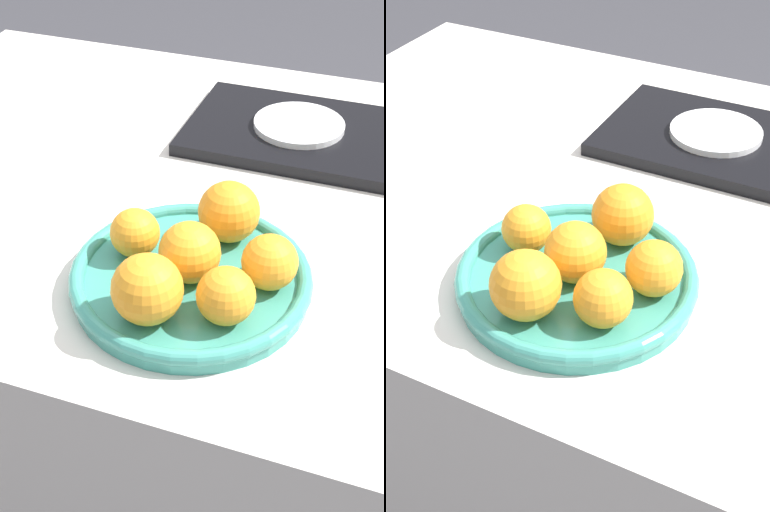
{
  "view_description": "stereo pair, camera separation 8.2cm",
  "coord_description": "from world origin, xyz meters",
  "views": [
    {
      "loc": [
        0.22,
        -0.84,
        1.3
      ],
      "look_at": [
        0.0,
        -0.23,
        0.79
      ],
      "focal_mm": 50.0,
      "sensor_mm": 36.0,
      "label": 1
    },
    {
      "loc": [
        0.3,
        -0.81,
        1.3
      ],
      "look_at": [
        0.0,
        -0.23,
        0.79
      ],
      "focal_mm": 50.0,
      "sensor_mm": 36.0,
      "label": 2
    }
  ],
  "objects": [
    {
      "name": "orange_3",
      "position": [
        0.09,
        -0.21,
        0.79
      ],
      "size": [
        0.07,
        0.07,
        0.07
      ],
      "color": "orange",
      "rests_on": "fruit_platter"
    },
    {
      "name": "orange_5",
      "position": [
        0.06,
        -0.29,
        0.79
      ],
      "size": [
        0.07,
        0.07,
        0.07
      ],
      "color": "orange",
      "rests_on": "fruit_platter"
    },
    {
      "name": "orange_4",
      "position": [
        -0.02,
        -0.31,
        0.8
      ],
      "size": [
        0.08,
        0.08,
        0.08
      ],
      "color": "orange",
      "rests_on": "fruit_platter"
    },
    {
      "name": "serving_tray",
      "position": [
        0.04,
        0.18,
        0.75
      ],
      "size": [
        0.35,
        0.24,
        0.02
      ],
      "color": "black",
      "rests_on": "table"
    },
    {
      "name": "table",
      "position": [
        0.0,
        0.0,
        0.37
      ],
      "size": [
        1.32,
        0.87,
        0.74
      ],
      "color": "silver",
      "rests_on": "ground_plane"
    },
    {
      "name": "side_plate",
      "position": [
        0.04,
        0.18,
        0.76
      ],
      "size": [
        0.14,
        0.14,
        0.01
      ],
      "color": "white",
      "rests_on": "serving_tray"
    },
    {
      "name": "orange_0",
      "position": [
        0.0,
        -0.23,
        0.79
      ],
      "size": [
        0.07,
        0.07,
        0.07
      ],
      "color": "orange",
      "rests_on": "fruit_platter"
    },
    {
      "name": "orange_1",
      "position": [
        -0.08,
        -0.21,
        0.79
      ],
      "size": [
        0.06,
        0.06,
        0.06
      ],
      "color": "orange",
      "rests_on": "fruit_platter"
    },
    {
      "name": "fruit_platter",
      "position": [
        0.0,
        -0.23,
        0.75
      ],
      "size": [
        0.29,
        0.29,
        0.03
      ],
      "color": "teal",
      "rests_on": "table"
    },
    {
      "name": "orange_2",
      "position": [
        0.02,
        -0.14,
        0.8
      ],
      "size": [
        0.08,
        0.08,
        0.08
      ],
      "color": "orange",
      "rests_on": "fruit_platter"
    },
    {
      "name": "ground_plane",
      "position": [
        0.0,
        0.0,
        0.0
      ],
      "size": [
        12.0,
        12.0,
        0.0
      ],
      "primitive_type": "plane",
      "color": "#38383D"
    }
  ]
}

